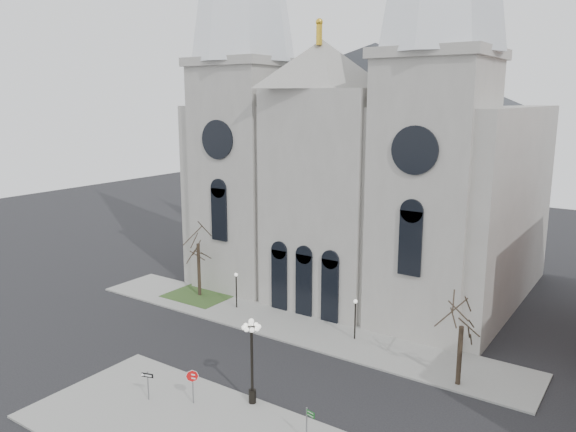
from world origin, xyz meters
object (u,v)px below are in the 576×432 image
Objects in this scene: one_way_sign at (148,380)px; street_name_sign at (308,422)px; stop_sign at (193,379)px; globe_lamp at (252,350)px.

one_way_sign is 10.81m from street_name_sign.
stop_sign is at bearing 8.18° from one_way_sign.
stop_sign is 1.09× the size of street_name_sign.
street_name_sign is at bearing -11.65° from stop_sign.
globe_lamp is at bearing 175.45° from street_name_sign.
globe_lamp is 2.95× the size of one_way_sign.
one_way_sign is 0.92× the size of street_name_sign.
globe_lamp is at bearing 13.21° from one_way_sign.
globe_lamp is (3.01, 2.11, 1.88)m from stop_sign.
globe_lamp reaches higher than one_way_sign.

